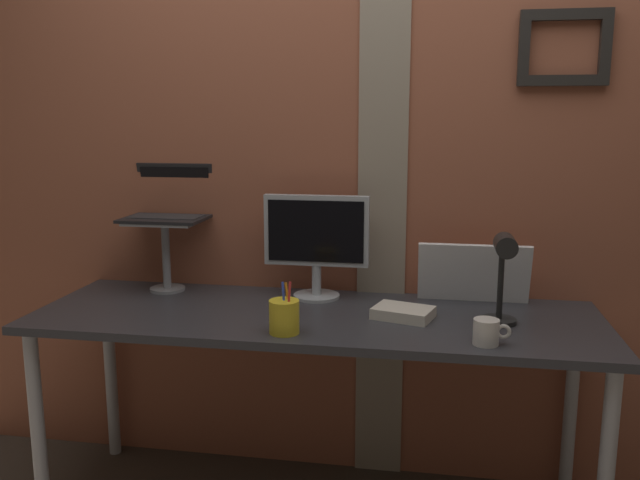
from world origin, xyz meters
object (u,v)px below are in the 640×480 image
at_px(desk_lamp, 503,270).
at_px(pen_cup, 284,316).
at_px(coffee_mug, 487,332).
at_px(monitor, 316,237).
at_px(laptop, 170,204).
at_px(whiteboard_panel, 474,273).

relative_size(desk_lamp, pen_cup, 1.85).
distance_m(desk_lamp, pen_cup, 0.74).
bearing_deg(pen_cup, coffee_mug, -0.01).
bearing_deg(monitor, laptop, 173.76).
distance_m(monitor, pen_cup, 0.48).
bearing_deg(monitor, pen_cup, -93.58).
xyz_separation_m(monitor, whiteboard_panel, (0.60, 0.03, -0.12)).
xyz_separation_m(monitor, coffee_mug, (0.61, -0.44, -0.20)).
bearing_deg(pen_cup, laptop, 139.19).
relative_size(laptop, whiteboard_panel, 0.78).
bearing_deg(laptop, whiteboard_panel, -1.68).
bearing_deg(pen_cup, monitor, 86.42).
xyz_separation_m(whiteboard_panel, pen_cup, (-0.62, -0.47, -0.06)).
distance_m(laptop, desk_lamp, 1.34).
relative_size(laptop, pen_cup, 1.85).
xyz_separation_m(laptop, desk_lamp, (1.29, -0.33, -0.15)).
relative_size(monitor, whiteboard_panel, 0.98).
bearing_deg(coffee_mug, whiteboard_panel, 92.19).
relative_size(whiteboard_panel, pen_cup, 2.37).
bearing_deg(desk_lamp, whiteboard_panel, 104.27).
bearing_deg(coffee_mug, pen_cup, 179.99).
distance_m(monitor, coffee_mug, 0.78).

